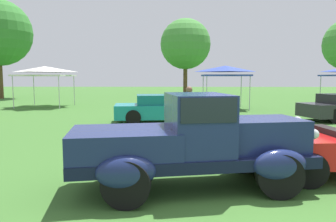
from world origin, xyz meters
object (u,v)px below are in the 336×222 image
canopy_tent_center_field (225,70)px  canopy_tent_left_field (45,71)px  feature_pickup_truck (193,141)px  spectator_near_truck (189,110)px  show_car_teal (160,109)px

canopy_tent_center_field → canopy_tent_left_field: bearing=175.6°
canopy_tent_left_field → feature_pickup_truck: bearing=-59.4°
feature_pickup_truck → canopy_tent_left_field: canopy_tent_left_field is taller
feature_pickup_truck → spectator_near_truck: 4.81m
canopy_tent_left_field → canopy_tent_center_field: bearing=-4.4°
canopy_tent_left_field → show_car_teal: bearing=-41.5°
spectator_near_truck → feature_pickup_truck: bearing=-91.3°
feature_pickup_truck → spectator_near_truck: (0.11, 4.81, 0.05)m
spectator_near_truck → canopy_tent_left_field: 14.16m
spectator_near_truck → canopy_tent_center_field: 10.19m
canopy_tent_center_field → show_car_teal: bearing=-121.3°
show_car_teal → canopy_tent_center_field: (3.79, 6.24, 1.82)m
show_car_teal → spectator_near_truck: size_ratio=2.48×
canopy_tent_left_field → spectator_near_truck: bearing=-49.1°
show_car_teal → spectator_near_truck: bearing=-71.9°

